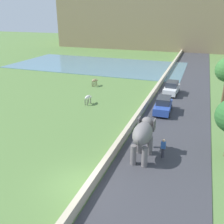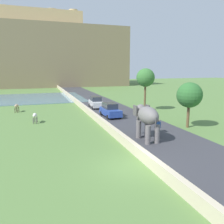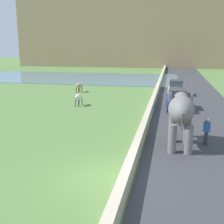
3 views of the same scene
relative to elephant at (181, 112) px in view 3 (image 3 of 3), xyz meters
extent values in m
plane|color=#567A3D|center=(-3.43, -4.61, -2.04)|extent=(220.00, 220.00, 0.00)
cube|color=#38383D|center=(1.57, 15.39, -2.01)|extent=(7.00, 120.00, 0.06)
cube|color=beige|center=(-2.23, 13.39, -1.65)|extent=(0.40, 110.00, 0.77)
cube|color=slate|center=(-17.43, 32.41, -2.00)|extent=(36.00, 18.00, 0.08)
cube|color=#897556|center=(-9.43, 70.86, 8.00)|extent=(64.00, 28.00, 20.07)
ellipsoid|color=slate|center=(0.00, -0.22, 0.20)|extent=(1.40, 2.70, 1.50)
cylinder|color=slate|center=(-0.42, 0.65, -1.24)|extent=(0.44, 0.44, 1.60)
cylinder|color=slate|center=(0.42, 0.65, -1.24)|extent=(0.44, 0.44, 1.60)
cylinder|color=slate|center=(-0.42, -1.10, -1.24)|extent=(0.44, 0.44, 1.60)
cylinder|color=slate|center=(0.42, -1.10, -1.24)|extent=(0.44, 0.44, 1.60)
ellipsoid|color=slate|center=(0.00, 1.19, 0.39)|extent=(1.00, 0.90, 1.10)
cube|color=#504C4C|center=(-0.60, 1.06, 0.43)|extent=(0.12, 0.70, 0.90)
cube|color=#504C4C|center=(0.60, 1.06, 0.43)|extent=(0.12, 0.70, 0.90)
cylinder|color=slate|center=(0.00, 1.67, -0.50)|extent=(0.28, 0.28, 1.50)
cone|color=silver|center=(-0.22, 1.60, -0.05)|extent=(0.12, 0.56, 0.17)
cone|color=silver|center=(0.22, 1.60, -0.05)|extent=(0.12, 0.56, 0.17)
cylinder|color=#504C4C|center=(0.00, -1.55, -0.15)|extent=(0.08, 0.08, 0.90)
cylinder|color=#33333D|center=(1.48, 0.56, -1.61)|extent=(0.22, 0.22, 0.85)
cube|color=#2D569E|center=(1.48, 0.56, -0.91)|extent=(0.36, 0.22, 0.56)
sphere|color=tan|center=(1.48, 0.56, -0.52)|extent=(0.22, 0.22, 0.22)
cube|color=#2D4CA8|center=(0.00, 9.89, -1.34)|extent=(1.82, 4.05, 0.80)
cube|color=#2D333D|center=(-0.01, 10.09, -0.59)|extent=(1.51, 2.24, 0.70)
cylinder|color=black|center=(0.85, 8.62, -1.74)|extent=(0.20, 0.61, 0.60)
cylinder|color=black|center=(-0.77, 8.57, -1.74)|extent=(0.20, 0.61, 0.60)
cylinder|color=black|center=(0.77, 11.22, -1.74)|extent=(0.20, 0.61, 0.60)
cylinder|color=black|center=(-0.85, 11.17, -1.74)|extent=(0.20, 0.61, 0.60)
cube|color=white|center=(0.00, 17.07, -1.34)|extent=(1.88, 4.07, 0.80)
cube|color=#2D333D|center=(0.01, 17.26, -0.59)|extent=(1.54, 2.26, 0.70)
cylinder|color=black|center=(0.75, 15.73, -1.74)|extent=(0.21, 0.61, 0.60)
cylinder|color=black|center=(-0.87, 15.80, -1.74)|extent=(0.21, 0.61, 0.60)
cylinder|color=black|center=(0.87, 18.33, -1.74)|extent=(0.21, 0.61, 0.60)
cylinder|color=black|center=(-0.75, 18.40, -1.74)|extent=(0.21, 0.61, 0.60)
ellipsoid|color=silver|center=(-9.10, 9.63, -1.14)|extent=(0.59, 1.15, 0.50)
cylinder|color=#595753|center=(-9.20, 10.04, -1.71)|extent=(0.10, 0.10, 0.65)
cylinder|color=#595753|center=(-8.89, 9.99, -1.71)|extent=(0.10, 0.10, 0.65)
cylinder|color=#595753|center=(-9.31, 9.27, -1.71)|extent=(0.10, 0.10, 0.65)
cylinder|color=#595753|center=(-9.00, 9.23, -1.71)|extent=(0.10, 0.10, 0.65)
ellipsoid|color=silver|center=(-9.01, 10.26, -1.29)|extent=(0.29, 0.43, 0.26)
cone|color=beige|center=(-9.10, 10.27, -1.12)|extent=(0.04, 0.04, 0.12)
cone|color=beige|center=(-8.92, 10.25, -1.12)|extent=(0.04, 0.04, 0.12)
cylinder|color=#595753|center=(-9.18, 9.10, -1.34)|extent=(0.04, 0.04, 0.45)
ellipsoid|color=tan|center=(-11.56, 17.31, -1.14)|extent=(0.66, 1.17, 0.50)
cylinder|color=#493D2C|center=(-11.63, 17.72, -1.71)|extent=(0.10, 0.10, 0.65)
cylinder|color=#493D2C|center=(-11.33, 17.65, -1.71)|extent=(0.10, 0.10, 0.65)
cylinder|color=#493D2C|center=(-11.79, 16.96, -1.71)|extent=(0.10, 0.10, 0.65)
cylinder|color=#493D2C|center=(-11.49, 16.90, -1.71)|extent=(0.10, 0.10, 0.65)
ellipsoid|color=tan|center=(-11.43, 17.93, -1.29)|extent=(0.32, 0.44, 0.26)
cone|color=beige|center=(-11.52, 17.94, -1.12)|extent=(0.04, 0.04, 0.12)
cone|color=beige|center=(-11.34, 17.91, -1.12)|extent=(0.04, 0.04, 0.12)
cylinder|color=#493D2C|center=(-11.67, 16.78, -1.34)|extent=(0.04, 0.04, 0.45)
camera|label=1|loc=(3.44, -16.46, 8.52)|focal=39.96mm
camera|label=2|loc=(-8.76, -16.74, 4.09)|focal=36.05mm
camera|label=3|loc=(-0.62, -15.75, 3.59)|focal=45.93mm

